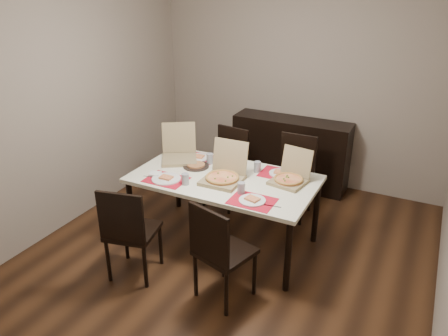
{
  "coord_description": "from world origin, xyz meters",
  "views": [
    {
      "loc": [
        1.61,
        -3.35,
        2.59
      ],
      "look_at": [
        -0.14,
        0.13,
        0.85
      ],
      "focal_mm": 35.0,
      "sensor_mm": 36.0,
      "label": 1
    }
  ],
  "objects_px": {
    "chair_near_left": "(129,229)",
    "chair_far_left": "(228,163)",
    "dining_table": "(224,183)",
    "chair_near_right": "(219,249)",
    "chair_far_right": "(294,172)",
    "pizza_box_center": "(224,175)",
    "sideboard": "(290,152)",
    "soda_bottle": "(175,140)",
    "dip_bowl": "(237,172)"
  },
  "relations": [
    {
      "from": "chair_near_left",
      "to": "chair_far_left",
      "type": "bearing_deg",
      "value": 85.74
    },
    {
      "from": "dining_table",
      "to": "chair_near_right",
      "type": "height_order",
      "value": "chair_near_right"
    },
    {
      "from": "chair_far_right",
      "to": "pizza_box_center",
      "type": "relative_size",
      "value": 2.28
    },
    {
      "from": "pizza_box_center",
      "to": "chair_far_left",
      "type": "bearing_deg",
      "value": 113.96
    },
    {
      "from": "sideboard",
      "to": "chair_near_right",
      "type": "xyz_separation_m",
      "value": [
        0.22,
        -2.46,
        0.06
      ]
    },
    {
      "from": "sideboard",
      "to": "chair_far_right",
      "type": "height_order",
      "value": "chair_far_right"
    },
    {
      "from": "dining_table",
      "to": "chair_near_left",
      "type": "relative_size",
      "value": 1.94
    },
    {
      "from": "soda_bottle",
      "to": "pizza_box_center",
      "type": "bearing_deg",
      "value": -27.12
    },
    {
      "from": "sideboard",
      "to": "chair_far_left",
      "type": "relative_size",
      "value": 1.61
    },
    {
      "from": "chair_near_right",
      "to": "soda_bottle",
      "type": "distance_m",
      "value": 1.69
    },
    {
      "from": "sideboard",
      "to": "soda_bottle",
      "type": "relative_size",
      "value": 4.37
    },
    {
      "from": "chair_near_right",
      "to": "chair_far_left",
      "type": "relative_size",
      "value": 1.0
    },
    {
      "from": "chair_near_left",
      "to": "dip_bowl",
      "type": "xyz_separation_m",
      "value": [
        0.57,
        1.04,
        0.25
      ]
    },
    {
      "from": "chair_far_right",
      "to": "dip_bowl",
      "type": "height_order",
      "value": "chair_far_right"
    },
    {
      "from": "chair_near_left",
      "to": "chair_far_left",
      "type": "xyz_separation_m",
      "value": [
        0.13,
        1.73,
        0.0
      ]
    },
    {
      "from": "sideboard",
      "to": "dip_bowl",
      "type": "bearing_deg",
      "value": -92.66
    },
    {
      "from": "chair_near_right",
      "to": "chair_far_right",
      "type": "relative_size",
      "value": 1.0
    },
    {
      "from": "dining_table",
      "to": "dip_bowl",
      "type": "height_order",
      "value": "dip_bowl"
    },
    {
      "from": "sideboard",
      "to": "dip_bowl",
      "type": "xyz_separation_m",
      "value": [
        -0.07,
        -1.51,
        0.31
      ]
    },
    {
      "from": "chair_near_left",
      "to": "pizza_box_center",
      "type": "xyz_separation_m",
      "value": [
        0.53,
        0.83,
        0.3
      ]
    },
    {
      "from": "dip_bowl",
      "to": "pizza_box_center",
      "type": "bearing_deg",
      "value": -101.4
    },
    {
      "from": "chair_far_left",
      "to": "pizza_box_center",
      "type": "height_order",
      "value": "pizza_box_center"
    },
    {
      "from": "dining_table",
      "to": "chair_far_right",
      "type": "distance_m",
      "value": 1.04
    },
    {
      "from": "dining_table",
      "to": "chair_near_right",
      "type": "xyz_separation_m",
      "value": [
        0.36,
        -0.81,
        -0.17
      ]
    },
    {
      "from": "chair_near_right",
      "to": "pizza_box_center",
      "type": "xyz_separation_m",
      "value": [
        -0.33,
        0.74,
        0.3
      ]
    },
    {
      "from": "chair_near_right",
      "to": "pizza_box_center",
      "type": "relative_size",
      "value": 2.28
    },
    {
      "from": "chair_far_right",
      "to": "pizza_box_center",
      "type": "distance_m",
      "value": 1.12
    },
    {
      "from": "chair_near_right",
      "to": "soda_bottle",
      "type": "height_order",
      "value": "soda_bottle"
    },
    {
      "from": "chair_near_left",
      "to": "chair_far_left",
      "type": "relative_size",
      "value": 1.0
    },
    {
      "from": "chair_near_right",
      "to": "dip_bowl",
      "type": "distance_m",
      "value": 1.02
    },
    {
      "from": "dip_bowl",
      "to": "soda_bottle",
      "type": "height_order",
      "value": "soda_bottle"
    },
    {
      "from": "pizza_box_center",
      "to": "chair_far_right",
      "type": "bearing_deg",
      "value": 68.63
    },
    {
      "from": "sideboard",
      "to": "chair_far_left",
      "type": "height_order",
      "value": "chair_far_left"
    },
    {
      "from": "chair_far_left",
      "to": "dip_bowl",
      "type": "xyz_separation_m",
      "value": [
        0.44,
        -0.69,
        0.25
      ]
    },
    {
      "from": "sideboard",
      "to": "chair_near_right",
      "type": "bearing_deg",
      "value": -84.93
    },
    {
      "from": "pizza_box_center",
      "to": "dip_bowl",
      "type": "bearing_deg",
      "value": 78.6
    },
    {
      "from": "dining_table",
      "to": "chair_near_left",
      "type": "bearing_deg",
      "value": -118.71
    },
    {
      "from": "chair_far_left",
      "to": "chair_far_right",
      "type": "distance_m",
      "value": 0.8
    },
    {
      "from": "pizza_box_center",
      "to": "dining_table",
      "type": "bearing_deg",
      "value": 114.72
    },
    {
      "from": "dining_table",
      "to": "chair_near_left",
      "type": "xyz_separation_m",
      "value": [
        -0.49,
        -0.9,
        -0.17
      ]
    },
    {
      "from": "dining_table",
      "to": "soda_bottle",
      "type": "height_order",
      "value": "soda_bottle"
    },
    {
      "from": "chair_far_left",
      "to": "sideboard",
      "type": "bearing_deg",
      "value": 58.22
    },
    {
      "from": "dining_table",
      "to": "pizza_box_center",
      "type": "relative_size",
      "value": 4.4
    },
    {
      "from": "chair_near_left",
      "to": "dining_table",
      "type": "bearing_deg",
      "value": 61.29
    },
    {
      "from": "chair_near_right",
      "to": "dip_bowl",
      "type": "relative_size",
      "value": 7.73
    },
    {
      "from": "chair_far_left",
      "to": "chair_far_right",
      "type": "height_order",
      "value": "same"
    },
    {
      "from": "dip_bowl",
      "to": "soda_bottle",
      "type": "bearing_deg",
      "value": 166.02
    },
    {
      "from": "chair_far_left",
      "to": "chair_far_right",
      "type": "relative_size",
      "value": 1.0
    },
    {
      "from": "chair_near_left",
      "to": "sideboard",
      "type": "bearing_deg",
      "value": 75.94
    },
    {
      "from": "chair_near_left",
      "to": "dip_bowl",
      "type": "relative_size",
      "value": 7.73
    }
  ]
}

